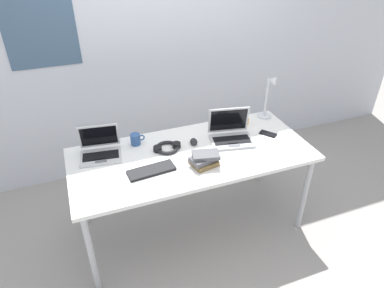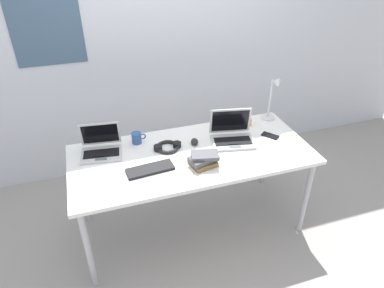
# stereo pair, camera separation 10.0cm
# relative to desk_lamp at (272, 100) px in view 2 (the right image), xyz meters

# --- Properties ---
(ground_plane) EXTENTS (12.00, 12.00, 0.00)m
(ground_plane) POSITION_rel_desk_lamp_xyz_m (-0.80, -0.28, -0.94)
(ground_plane) COLOR gray
(wall_back) EXTENTS (6.00, 0.13, 2.60)m
(wall_back) POSITION_rel_desk_lamp_xyz_m (-0.80, 0.82, 0.36)
(wall_back) COLOR silver
(wall_back) RESTS_ON ground_plane
(desk) EXTENTS (1.80, 0.80, 0.74)m
(desk) POSITION_rel_desk_lamp_xyz_m (-0.80, -0.28, -0.25)
(desk) COLOR white
(desk) RESTS_ON ground_plane
(desk_lamp) EXTENTS (0.12, 0.18, 0.40)m
(desk_lamp) POSITION_rel_desk_lamp_xyz_m (0.00, 0.00, 0.00)
(desk_lamp) COLOR silver
(desk_lamp) RESTS_ON desk
(laptop_far_corner) EXTENTS (0.37, 0.32, 0.24)m
(laptop_far_corner) POSITION_rel_desk_lamp_xyz_m (-0.45, -0.21, -0.15)
(laptop_far_corner) COLOR #B7BABC
(laptop_far_corner) RESTS_ON desk
(laptop_center) EXTENTS (0.32, 0.28, 0.22)m
(laptop_center) POSITION_rel_desk_lamp_xyz_m (-1.44, -0.07, -0.15)
(laptop_center) COLOR #B7BABC
(laptop_center) RESTS_ON desk
(external_keyboard) EXTENTS (0.34, 0.15, 0.02)m
(external_keyboard) POSITION_rel_desk_lamp_xyz_m (-1.14, -0.39, -0.19)
(external_keyboard) COLOR black
(external_keyboard) RESTS_ON desk
(computer_mouse) EXTENTS (0.08, 0.11, 0.03)m
(computer_mouse) POSITION_rel_desk_lamp_xyz_m (-0.74, -0.16, -0.18)
(computer_mouse) COLOR black
(computer_mouse) RESTS_ON desk
(cell_phone) EXTENTS (0.13, 0.15, 0.01)m
(cell_phone) POSITION_rel_desk_lamp_xyz_m (-0.13, -0.24, -0.19)
(cell_phone) COLOR black
(cell_phone) RESTS_ON desk
(headphones) EXTENTS (0.21, 0.18, 0.04)m
(headphones) POSITION_rel_desk_lamp_xyz_m (-0.96, -0.16, -0.18)
(headphones) COLOR black
(headphones) RESTS_ON desk
(pill_bottle) EXTENTS (0.04, 0.04, 0.08)m
(pill_bottle) POSITION_rel_desk_lamp_xyz_m (-0.21, -0.03, -0.16)
(pill_bottle) COLOR gold
(pill_bottle) RESTS_ON desk
(book_stack) EXTENTS (0.22, 0.19, 0.10)m
(book_stack) POSITION_rel_desk_lamp_xyz_m (-0.77, -0.44, -0.15)
(book_stack) COLOR brown
(book_stack) RESTS_ON desk
(coffee_mug) EXTENTS (0.11, 0.08, 0.09)m
(coffee_mug) POSITION_rel_desk_lamp_xyz_m (-1.16, -0.01, -0.15)
(coffee_mug) COLOR #2D518C
(coffee_mug) RESTS_ON desk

